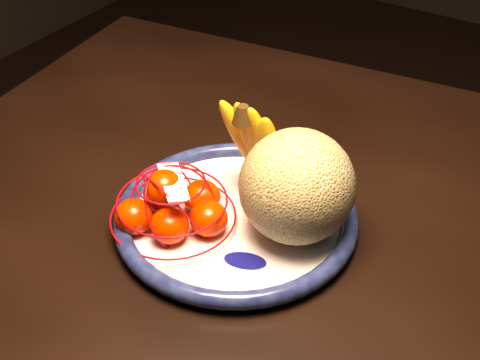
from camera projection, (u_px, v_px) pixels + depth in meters
The scene contains 6 objects.
dining_table at pixel (375, 264), 0.95m from camera, with size 1.48×0.99×0.70m.
fruit_bowl at pixel (236, 218), 0.89m from camera, with size 0.33×0.33×0.03m.
cantaloupe at pixel (297, 186), 0.83m from camera, with size 0.15×0.15×0.15m, color olive.
banana_bunch at pixel (257, 140), 0.89m from camera, with size 0.11×0.10×0.16m.
mandarin_bag at pixel (173, 206), 0.87m from camera, with size 0.22×0.22×0.10m.
price_tag at pixel (173, 182), 0.84m from camera, with size 0.07×0.03×0.00m, color white.
Camera 1 is at (0.18, -0.74, 1.29)m, focal length 50.00 mm.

